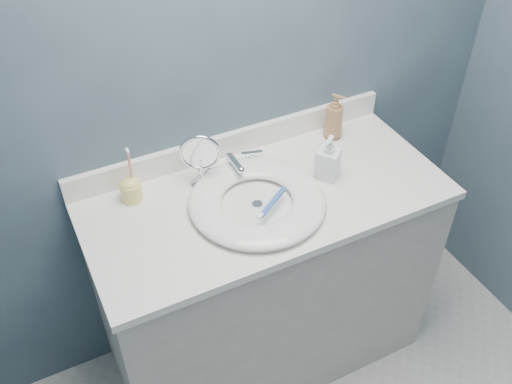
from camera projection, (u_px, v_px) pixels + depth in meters
back_wall at (229, 73)px, 1.87m from camera, size 2.20×0.02×2.40m
vanity_cabinet at (265, 284)px, 2.20m from camera, size 1.20×0.55×0.85m
countertop at (267, 199)px, 1.91m from camera, size 1.22×0.57×0.03m
backsplash at (233, 143)px, 2.05m from camera, size 1.22×0.02×0.09m
basin at (257, 201)px, 1.85m from camera, size 0.45×0.45×0.04m
drain at (257, 205)px, 1.86m from camera, size 0.04×0.04×0.01m
faucet at (232, 165)px, 1.98m from camera, size 0.25×0.13×0.07m
makeup_mirror at (201, 159)px, 1.87m from camera, size 0.13×0.08×0.20m
soap_bottle_amber at (334, 116)px, 2.09m from camera, size 0.10×0.10×0.18m
soap_bottle_clear at (328, 157)px, 1.92m from camera, size 0.10×0.10×0.16m
toothbrush_holder at (131, 188)px, 1.85m from camera, size 0.07×0.07×0.20m
toothbrush_lying at (272, 203)px, 1.80m from camera, size 0.15×0.11×0.02m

